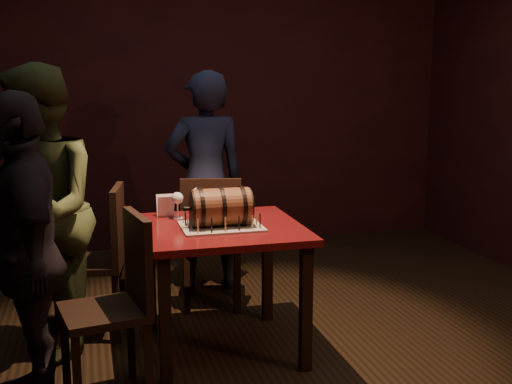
# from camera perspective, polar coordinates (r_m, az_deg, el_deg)

# --- Properties ---
(room_shell) EXTENTS (5.04, 5.04, 2.80)m
(room_shell) POSITION_cam_1_polar(r_m,az_deg,el_deg) (3.49, -0.16, 7.12)
(room_shell) COLOR black
(room_shell) RESTS_ON ground
(pub_table) EXTENTS (0.90, 0.90, 0.75)m
(pub_table) POSITION_cam_1_polar(r_m,az_deg,el_deg) (3.70, -3.04, -4.66)
(pub_table) COLOR #500D10
(pub_table) RESTS_ON ground
(cake_board) EXTENTS (0.45, 0.35, 0.01)m
(cake_board) POSITION_cam_1_polar(r_m,az_deg,el_deg) (3.63, -3.12, -3.07)
(cake_board) COLOR #A49784
(cake_board) RESTS_ON pub_table
(barrel_cake) EXTENTS (0.39, 0.23, 0.23)m
(barrel_cake) POSITION_cam_1_polar(r_m,az_deg,el_deg) (3.60, -3.14, -1.34)
(barrel_cake) COLOR brown
(barrel_cake) RESTS_ON cake_board
(birthday_candles) EXTENTS (0.40, 0.30, 0.09)m
(birthday_candles) POSITION_cam_1_polar(r_m,az_deg,el_deg) (3.62, -3.13, -2.36)
(birthday_candles) COLOR #E5CB89
(birthday_candles) RESTS_ON cake_board
(wine_glass_left) EXTENTS (0.07, 0.07, 0.16)m
(wine_glass_left) POSITION_cam_1_polar(r_m,az_deg,el_deg) (3.84, -7.00, -0.66)
(wine_glass_left) COLOR silver
(wine_glass_left) RESTS_ON pub_table
(wine_glass_mid) EXTENTS (0.07, 0.07, 0.16)m
(wine_glass_mid) POSITION_cam_1_polar(r_m,az_deg,el_deg) (3.98, -5.21, -0.23)
(wine_glass_mid) COLOR silver
(wine_glass_mid) RESTS_ON pub_table
(wine_glass_right) EXTENTS (0.07, 0.07, 0.16)m
(wine_glass_right) POSITION_cam_1_polar(r_m,az_deg,el_deg) (3.92, -2.31, -0.35)
(wine_glass_right) COLOR silver
(wine_glass_right) RESTS_ON pub_table
(pint_of_ale) EXTENTS (0.07, 0.07, 0.15)m
(pint_of_ale) POSITION_cam_1_polar(r_m,az_deg,el_deg) (3.86, -5.26, -1.25)
(pint_of_ale) COLOR silver
(pint_of_ale) RESTS_ON pub_table
(menu_card) EXTENTS (0.10, 0.05, 0.13)m
(menu_card) POSITION_cam_1_polar(r_m,az_deg,el_deg) (3.91, -8.06, -1.26)
(menu_card) COLOR white
(menu_card) RESTS_ON pub_table
(chair_back) EXTENTS (0.48, 0.48, 0.93)m
(chair_back) POSITION_cam_1_polar(r_m,az_deg,el_deg) (4.37, -3.93, -3.88)
(chair_back) COLOR black
(chair_back) RESTS_ON ground
(chair_left_rear) EXTENTS (0.46, 0.46, 0.93)m
(chair_left_rear) POSITION_cam_1_polar(r_m,az_deg,el_deg) (4.08, -13.47, -5.21)
(chair_left_rear) COLOR black
(chair_left_rear) RESTS_ON ground
(chair_left_front) EXTENTS (0.47, 0.47, 0.93)m
(chair_left_front) POSITION_cam_1_polar(r_m,az_deg,el_deg) (3.28, -12.03, -9.04)
(chair_left_front) COLOR black
(chair_left_front) RESTS_ON ground
(person_back) EXTENTS (0.61, 0.41, 1.63)m
(person_back) POSITION_cam_1_polar(r_m,az_deg,el_deg) (4.72, -4.52, 0.84)
(person_back) COLOR #191D33
(person_back) RESTS_ON ground
(person_left_rear) EXTENTS (0.72, 0.88, 1.67)m
(person_left_rear) POSITION_cam_1_polar(r_m,az_deg,el_deg) (3.80, -18.71, -1.80)
(person_left_rear) COLOR #394221
(person_left_rear) RESTS_ON ground
(person_left_front) EXTENTS (0.53, 0.95, 1.54)m
(person_left_front) POSITION_cam_1_polar(r_m,az_deg,el_deg) (3.21, -19.88, -5.26)
(person_left_front) COLOR black
(person_left_front) RESTS_ON ground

